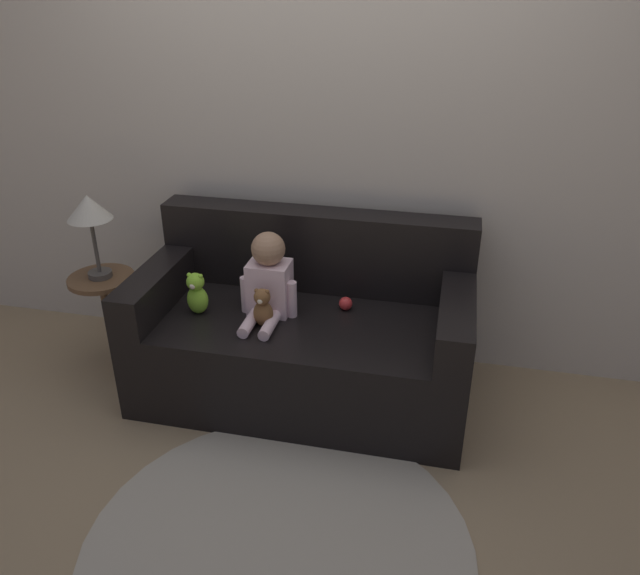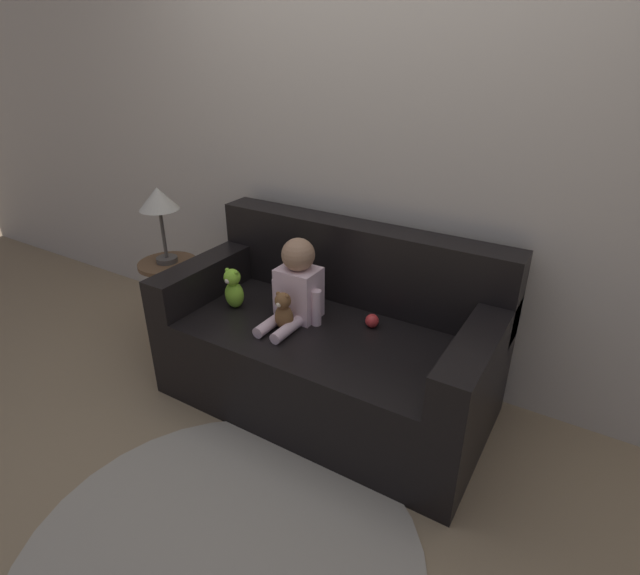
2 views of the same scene
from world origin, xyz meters
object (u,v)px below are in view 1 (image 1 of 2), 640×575
couch (305,334)px  teddy_bear_brown (263,308)px  toy_ball (346,303)px  plush_toy_side (197,293)px  side_table (95,242)px  person_baby (268,280)px

couch → teddy_bear_brown: (-0.16, -0.19, 0.24)m
couch → toy_ball: 0.27m
plush_toy_side → side_table: 0.60m
plush_toy_side → couch: bearing=15.1°
plush_toy_side → teddy_bear_brown: bearing=-8.0°
teddy_bear_brown → side_table: (-0.91, 0.12, 0.20)m
person_baby → teddy_bear_brown: person_baby is taller
person_baby → plush_toy_side: person_baby is taller
couch → plush_toy_side: (-0.51, -0.14, 0.25)m
person_baby → plush_toy_side: (-0.34, -0.08, -0.07)m
side_table → toy_ball: bearing=5.7°
couch → toy_ball: couch is taller
toy_ball → side_table: (-1.26, -0.13, 0.27)m
couch → toy_ball: (0.20, 0.06, 0.17)m
toy_ball → plush_toy_side: bearing=-164.6°
plush_toy_side → toy_ball: (0.71, 0.19, -0.07)m
person_baby → plush_toy_side: bearing=-166.9°
couch → side_table: 1.16m
couch → side_table: side_table is taller
teddy_bear_brown → toy_ball: bearing=34.6°
side_table → person_baby: bearing=0.7°
plush_toy_side → person_baby: bearing=13.1°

